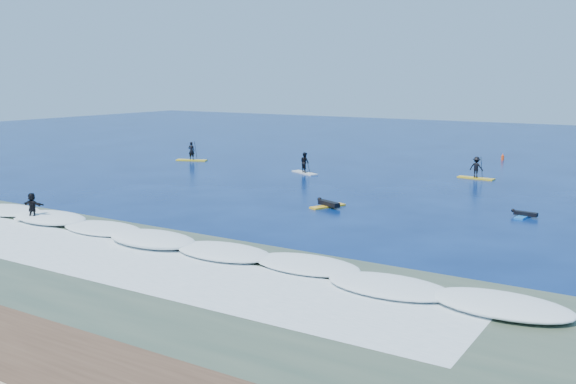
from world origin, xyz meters
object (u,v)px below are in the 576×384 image
Objects in this scene: prone_paddler_far at (524,215)px; wave_surfer at (32,208)px; prone_paddler_near at (328,204)px; sup_paddler_left at (192,154)px; marker_buoy at (503,157)px; sup_paddler_center at (305,164)px; sup_paddler_right at (476,169)px.

prone_paddler_far is 26.83m from wave_surfer.
prone_paddler_far is at bearing -49.77° from prone_paddler_near.
marker_buoy is (24.39, 15.69, -0.35)m from sup_paddler_left.
prone_paddler_far is (31.64, -8.73, -0.50)m from sup_paddler_left.
prone_paddler_far is at bearing 4.25° from sup_paddler_center.
prone_paddler_near reaches higher than prone_paddler_far.
prone_paddler_far is at bearing -34.67° from sup_paddler_left.
prone_paddler_near is 16.57m from wave_surfer.
marker_buoy reaches higher than prone_paddler_far.
wave_surfer reaches higher than marker_buoy.
marker_buoy is (14.62, 39.95, -0.57)m from wave_surfer.
sup_paddler_center reaches higher than sup_paddler_right.
sup_paddler_left is at bearing 82.46° from prone_paddler_near.
prone_paddler_far is (18.68, -7.49, -0.61)m from sup_paddler_center.
sup_paddler_left reaches higher than wave_surfer.
marker_buoy is at bearing 23.53° from prone_paddler_far.
sup_paddler_left is at bearing -159.36° from sup_paddler_center.
prone_paddler_near is (8.09, -10.90, -0.57)m from sup_paddler_center.
sup_paddler_center is at bearing 59.01° from prone_paddler_near.
sup_paddler_right is 1.31× the size of wave_surfer.
wave_surfer reaches higher than prone_paddler_near.
sup_paddler_right reaches higher than marker_buoy.
prone_paddler_near is 28.03m from marker_buoy.
sup_paddler_right is (25.44, 3.40, 0.13)m from sup_paddler_left.
sup_paddler_left is 1.37× the size of wave_surfer.
marker_buoy reaches higher than prone_paddler_near.
sup_paddler_left is 1.05× the size of sup_paddler_right.
sup_paddler_left reaches higher than sup_paddler_right.
sup_paddler_right is 13.64m from prone_paddler_far.
sup_paddler_right reaches higher than prone_paddler_near.
sup_paddler_center is 1.50× the size of prone_paddler_far.
sup_paddler_right is 1.18× the size of prone_paddler_near.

